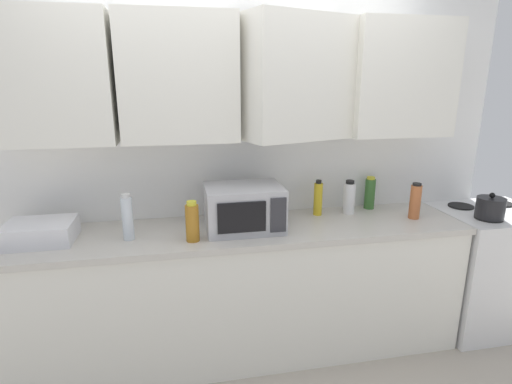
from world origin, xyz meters
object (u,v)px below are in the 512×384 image
Objects in this scene: microwave at (245,208)px; bottle_amber_vinegar at (192,222)px; bottle_white_jar at (349,198)px; bottle_yellow_mustard at (318,198)px; stove_range at (485,268)px; bottle_green_oil at (370,193)px; bottle_spice_jar at (415,201)px; kettle at (490,207)px; dish_rack at (40,232)px; bottle_clear_tall at (127,218)px.

microwave is 1.97× the size of bottle_amber_vinegar.
microwave reaches higher than bottle_white_jar.
microwave is at bearing -162.27° from bottle_yellow_mustard.
bottle_green_oil is at bearing 164.20° from stove_range.
bottle_spice_jar is at bearing -53.29° from bottle_green_oil.
kettle is 0.94m from bottle_white_jar.
bottle_spice_jar is at bearing -1.04° from dish_rack.
bottle_yellow_mustard is (-1.29, 0.18, 0.57)m from stove_range.
bottle_clear_tall is 1.12× the size of bottle_yellow_mustard.
stove_range is 1.93m from microwave.
microwave is (-1.67, 0.14, 0.06)m from kettle.
bottle_spice_jar is at bearing -1.18° from microwave.
microwave is at bearing 179.97° from stove_range.
bottle_green_oil is 0.95× the size of bottle_yellow_mustard.
bottle_white_jar is (-1.06, 0.17, 0.56)m from stove_range.
bottle_clear_tall is (-1.68, -0.29, 0.02)m from bottle_green_oil.
bottle_amber_vinegar is (-2.17, -0.14, 0.56)m from stove_range.
bottle_white_jar is (1.49, 0.21, -0.02)m from bottle_clear_tall.
bottle_yellow_mustard is 0.94m from bottle_amber_vinegar.
bottle_white_jar is (-0.20, -0.08, -0.00)m from bottle_green_oil.
bottle_amber_vinegar is at bearing -157.49° from microwave.
bottle_white_jar is at bearing 7.96° from bottle_clear_tall.
stove_range is at bearing -15.80° from bottle_green_oil.
bottle_spice_jar reaches higher than dish_rack.
stove_range is 3.25× the size of bottle_clear_tall.
bottle_spice_jar reaches higher than stove_range.
dish_rack is 1.77m from bottle_yellow_mustard.
bottle_clear_tall reaches higher than kettle.
stove_range is at bearing 0.92° from bottle_clear_tall.
stove_range is at bearing -0.38° from dish_rack.
bottle_clear_tall is (-2.55, -0.04, 0.58)m from stove_range.
bottle_amber_vinegar is at bearing -175.66° from bottle_spice_jar.
bottle_clear_tall is (-0.71, -0.04, -0.00)m from microwave.
bottle_green_oil is at bearing 21.60° from bottle_white_jar.
bottle_clear_tall reaches higher than bottle_green_oil.
bottle_green_oil is 0.99× the size of bottle_white_jar.
bottle_spice_jar reaches higher than bottle_amber_vinegar.
bottle_amber_vinegar reaches higher than bottle_green_oil.
bottle_green_oil is 0.43m from bottle_yellow_mustard.
bottle_white_jar is 1.15m from bottle_amber_vinegar.
microwave and bottle_clear_tall have the same top height.
dish_rack is at bearing 176.82° from kettle.
stove_range is at bearing -7.81° from bottle_yellow_mustard.
microwave is at bearing 178.82° from bottle_spice_jar.
bottle_spice_jar is 0.89× the size of bottle_clear_tall.
bottle_white_jar is at bearing -2.58° from bottle_yellow_mustard.
bottle_amber_vinegar is (0.88, -0.16, 0.06)m from dish_rack.
bottle_spice_jar is 1.88m from bottle_clear_tall.
bottle_white_jar is (-0.40, 0.19, -0.01)m from bottle_spice_jar.
microwave reaches higher than bottle_yellow_mustard.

